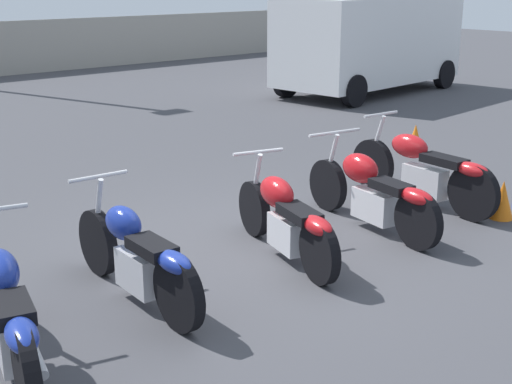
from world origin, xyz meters
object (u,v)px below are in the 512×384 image
motorcycle_slot_0 (9,317)px  parked_van (370,40)px  motorcycle_slot_2 (286,219)px  motorcycle_slot_1 (137,256)px  traffic_cone_far (415,139)px  traffic_cone_near (502,200)px  motorcycle_slot_4 (423,170)px  motorcycle_slot_3 (372,192)px

motorcycle_slot_0 → parked_van: parked_van is taller
parked_van → motorcycle_slot_2: bearing=121.1°
motorcycle_slot_1 → motorcycle_slot_2: 1.64m
traffic_cone_far → traffic_cone_near: bearing=-125.6°
motorcycle_slot_4 → traffic_cone_near: size_ratio=4.98×
motorcycle_slot_3 → traffic_cone_far: 3.72m
motorcycle_slot_3 → traffic_cone_near: 1.62m
motorcycle_slot_0 → motorcycle_slot_2: 2.95m
motorcycle_slot_4 → traffic_cone_far: motorcycle_slot_4 is taller
traffic_cone_far → motorcycle_slot_1: bearing=-165.0°
motorcycle_slot_3 → motorcycle_slot_4: (1.15, 0.15, 0.01)m
motorcycle_slot_0 → traffic_cone_far: (7.50, 2.07, -0.20)m
motorcycle_slot_4 → parked_van: bearing=49.3°
motorcycle_slot_4 → parked_van: 8.95m
motorcycle_slot_0 → motorcycle_slot_3: bearing=18.9°
motorcycle_slot_2 → traffic_cone_near: 2.84m
motorcycle_slot_3 → motorcycle_slot_4: size_ratio=0.94×
motorcycle_slot_3 → traffic_cone_far: (3.25, 1.80, -0.19)m
motorcycle_slot_1 → motorcycle_slot_4: 4.10m
motorcycle_slot_0 → traffic_cone_far: motorcycle_slot_0 is taller
parked_van → motorcycle_slot_4: bearing=129.6°
motorcycle_slot_1 → traffic_cone_far: motorcycle_slot_1 is taller
motorcycle_slot_0 → traffic_cone_near: motorcycle_slot_0 is taller
motorcycle_slot_1 → motorcycle_slot_2: (1.63, -0.13, 0.00)m
motorcycle_slot_1 → motorcycle_slot_3: bearing=1.3°
motorcycle_slot_0 → traffic_cone_near: bearing=10.0°
traffic_cone_near → motorcycle_slot_3: bearing=150.9°
traffic_cone_near → parked_van: bearing=49.2°
motorcycle_slot_0 → motorcycle_slot_4: 5.42m
motorcycle_slot_1 → parked_van: size_ratio=0.40×
motorcycle_slot_0 → motorcycle_slot_1: 1.37m
motorcycle_slot_0 → motorcycle_slot_3: (4.25, 0.27, -0.01)m
motorcycle_slot_0 → motorcycle_slot_4: motorcycle_slot_0 is taller
motorcycle_slot_0 → motorcycle_slot_3: motorcycle_slot_0 is taller
parked_van → traffic_cone_near: parked_van is taller
traffic_cone_far → motorcycle_slot_3: bearing=-151.1°
motorcycle_slot_4 → traffic_cone_far: size_ratio=4.77×
motorcycle_slot_1 → traffic_cone_near: motorcycle_slot_1 is taller
motorcycle_slot_1 → traffic_cone_far: size_ratio=4.33×
parked_van → traffic_cone_far: parked_van is taller
motorcycle_slot_3 → traffic_cone_far: motorcycle_slot_3 is taller
traffic_cone_near → traffic_cone_far: traffic_cone_far is taller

